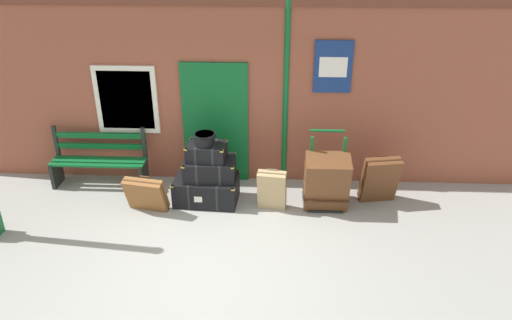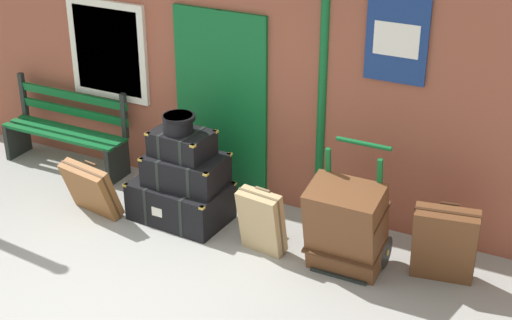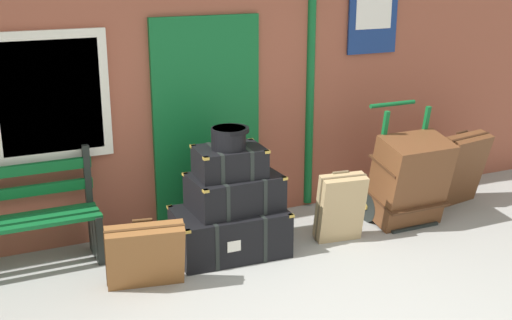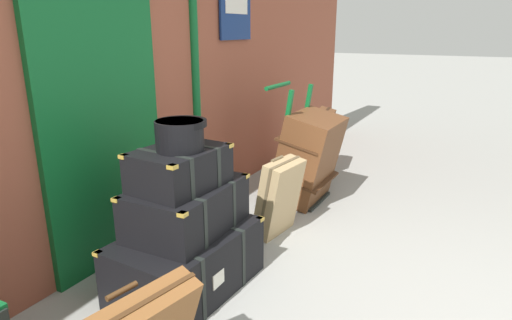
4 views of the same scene
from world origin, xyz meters
TOP-DOWN VIEW (x-y plane):
  - brick_facade at (-0.01, 2.60)m, footprint 10.40×0.35m
  - steamer_trunk_base at (-0.19, 1.67)m, footprint 1.05×0.71m
  - steamer_trunk_middle at (-0.13, 1.70)m, footprint 0.82×0.57m
  - steamer_trunk_top at (-0.17, 1.71)m, footprint 0.64×0.49m
  - round_hatbox at (-0.18, 1.68)m, footprint 0.34×0.32m
  - porters_trolley at (1.71, 1.71)m, footprint 0.71×0.56m
  - large_brown_trunk at (1.71, 1.54)m, footprint 0.70×0.62m
  - suitcase_cream at (0.87, 1.47)m, footprint 0.47×0.35m
  - suitcase_charcoal at (2.58, 1.77)m, footprint 0.63×0.47m

SIDE VIEW (x-z plane):
  - steamer_trunk_base at x=-0.19m, z-range 0.00..0.42m
  - porters_trolley at x=1.71m, z-range -0.33..0.88m
  - suitcase_cream at x=0.87m, z-range -0.01..0.69m
  - suitcase_charcoal at x=2.58m, z-range -0.01..0.82m
  - large_brown_trunk at x=1.71m, z-range 0.00..0.95m
  - steamer_trunk_middle at x=-0.13m, z-range 0.42..0.74m
  - steamer_trunk_top at x=-0.17m, z-range 0.74..1.00m
  - round_hatbox at x=-0.18m, z-range 1.01..1.21m
  - brick_facade at x=-0.01m, z-range 0.00..3.20m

